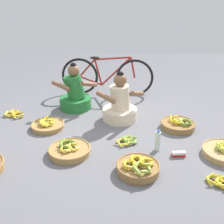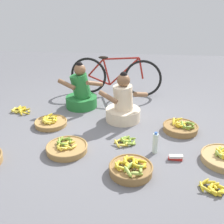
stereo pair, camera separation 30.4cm
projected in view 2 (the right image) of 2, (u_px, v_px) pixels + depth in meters
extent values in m
plane|color=slate|center=(113.00, 129.00, 3.83)|extent=(10.00, 10.00, 0.00)
cylinder|color=beige|center=(123.00, 114.00, 4.06)|extent=(0.52, 0.52, 0.18)
cylinder|color=beige|center=(123.00, 98.00, 3.94)|extent=(0.39, 0.38, 0.38)
sphere|color=brown|center=(124.00, 80.00, 3.83)|extent=(0.19, 0.19, 0.19)
sphere|color=black|center=(124.00, 75.00, 3.80)|extent=(0.10, 0.10, 0.10)
cylinder|color=brown|center=(108.00, 97.00, 3.76)|extent=(0.30, 0.21, 0.16)
cylinder|color=brown|center=(141.00, 94.00, 3.86)|extent=(0.23, 0.29, 0.16)
cylinder|color=#237233|center=(81.00, 102.00, 4.52)|extent=(0.52, 0.52, 0.18)
cylinder|color=#237233|center=(81.00, 86.00, 4.41)|extent=(0.39, 0.34, 0.42)
sphere|color=brown|center=(80.00, 70.00, 4.30)|extent=(0.19, 0.19, 0.19)
sphere|color=black|center=(80.00, 65.00, 4.26)|extent=(0.10, 0.10, 0.10)
cylinder|color=brown|center=(67.00, 84.00, 4.25)|extent=(0.31, 0.17, 0.16)
cylinder|color=brown|center=(95.00, 84.00, 4.28)|extent=(0.26, 0.27, 0.16)
torus|color=black|center=(89.00, 76.00, 5.04)|extent=(0.69, 0.10, 0.68)
torus|color=black|center=(143.00, 79.00, 4.87)|extent=(0.69, 0.10, 0.68)
cylinder|color=maroon|center=(124.00, 72.00, 4.88)|extent=(0.55, 0.08, 0.55)
cylinder|color=maroon|center=(107.00, 72.00, 4.95)|extent=(0.15, 0.04, 0.49)
cylinder|color=maroon|center=(121.00, 58.00, 4.79)|extent=(0.65, 0.09, 0.08)
cylinder|color=maroon|center=(99.00, 80.00, 5.04)|extent=(0.42, 0.07, 0.18)
cylinder|color=maroon|center=(96.00, 68.00, 4.95)|extent=(0.32, 0.06, 0.35)
cylinder|color=maroon|center=(141.00, 68.00, 4.80)|extent=(0.11, 0.04, 0.38)
ellipsoid|color=black|center=(103.00, 57.00, 4.85)|extent=(0.18, 0.08, 0.05)
ellipsoid|color=gold|center=(223.00, 149.00, 3.17)|extent=(0.14, 0.07, 0.06)
ellipsoid|color=gold|center=(218.00, 149.00, 3.15)|extent=(0.11, 0.13, 0.07)
ellipsoid|color=gold|center=(219.00, 152.00, 3.09)|extent=(0.10, 0.13, 0.08)
sphere|color=#382D19|center=(223.00, 151.00, 3.11)|extent=(0.03, 0.03, 0.03)
ellipsoid|color=#9EB747|center=(224.00, 151.00, 3.11)|extent=(0.13, 0.09, 0.07)
ellipsoid|color=#9EB747|center=(219.00, 151.00, 3.12)|extent=(0.13, 0.08, 0.08)
ellipsoid|color=#9EB747|center=(217.00, 152.00, 3.09)|extent=(0.08, 0.13, 0.08)
ellipsoid|color=#9EB747|center=(219.00, 155.00, 3.04)|extent=(0.10, 0.13, 0.08)
ellipsoid|color=#9EB747|center=(224.00, 156.00, 3.02)|extent=(0.13, 0.04, 0.07)
sphere|color=#382D19|center=(222.00, 154.00, 3.07)|extent=(0.03, 0.03, 0.03)
ellipsoid|color=gold|center=(223.00, 151.00, 3.10)|extent=(0.14, 0.10, 0.09)
ellipsoid|color=gold|center=(221.00, 154.00, 3.04)|extent=(0.06, 0.15, 0.09)
ellipsoid|color=gold|center=(224.00, 157.00, 3.01)|extent=(0.14, 0.12, 0.08)
cylinder|color=#A87F47|center=(67.00, 149.00, 3.27)|extent=(0.49, 0.49, 0.07)
torus|color=#A87F47|center=(67.00, 146.00, 3.26)|extent=(0.51, 0.51, 0.02)
ellipsoid|color=yellow|center=(74.00, 146.00, 3.22)|extent=(0.06, 0.12, 0.05)
ellipsoid|color=yellow|center=(72.00, 143.00, 3.28)|extent=(0.12, 0.03, 0.07)
ellipsoid|color=yellow|center=(67.00, 144.00, 3.25)|extent=(0.05, 0.12, 0.07)
ellipsoid|color=yellow|center=(69.00, 147.00, 3.19)|extent=(0.12, 0.05, 0.07)
sphere|color=#382D19|center=(70.00, 145.00, 3.24)|extent=(0.03, 0.03, 0.03)
ellipsoid|color=olive|center=(70.00, 141.00, 3.30)|extent=(0.06, 0.16, 0.09)
ellipsoid|color=olive|center=(69.00, 140.00, 3.34)|extent=(0.15, 0.11, 0.08)
ellipsoid|color=olive|center=(65.00, 139.00, 3.36)|extent=(0.16, 0.06, 0.07)
ellipsoid|color=olive|center=(60.00, 141.00, 3.32)|extent=(0.08, 0.16, 0.08)
ellipsoid|color=olive|center=(59.00, 142.00, 3.29)|extent=(0.06, 0.16, 0.08)
ellipsoid|color=olive|center=(61.00, 144.00, 3.24)|extent=(0.16, 0.08, 0.08)
ellipsoid|color=olive|center=(66.00, 144.00, 3.23)|extent=(0.15, 0.09, 0.09)
sphere|color=#382D19|center=(65.00, 142.00, 3.30)|extent=(0.03, 0.03, 0.03)
ellipsoid|color=yellow|center=(67.00, 147.00, 3.20)|extent=(0.04, 0.12, 0.05)
ellipsoid|color=yellow|center=(66.00, 145.00, 3.25)|extent=(0.12, 0.08, 0.05)
ellipsoid|color=yellow|center=(62.00, 144.00, 3.25)|extent=(0.12, 0.07, 0.07)
ellipsoid|color=yellow|center=(59.00, 146.00, 3.22)|extent=(0.04, 0.12, 0.07)
ellipsoid|color=yellow|center=(59.00, 148.00, 3.18)|extent=(0.10, 0.10, 0.05)
ellipsoid|color=yellow|center=(64.00, 148.00, 3.16)|extent=(0.12, 0.08, 0.07)
sphere|color=#382D19|center=(63.00, 146.00, 3.21)|extent=(0.03, 0.03, 0.03)
cylinder|color=olive|center=(180.00, 128.00, 3.75)|extent=(0.47, 0.47, 0.08)
torus|color=olive|center=(181.00, 126.00, 3.74)|extent=(0.49, 0.49, 0.02)
ellipsoid|color=olive|center=(193.00, 125.00, 3.67)|extent=(0.06, 0.16, 0.10)
ellipsoid|color=olive|center=(190.00, 124.00, 3.73)|extent=(0.14, 0.14, 0.07)
ellipsoid|color=olive|center=(185.00, 123.00, 3.76)|extent=(0.16, 0.09, 0.06)
ellipsoid|color=olive|center=(182.00, 125.00, 3.69)|extent=(0.05, 0.16, 0.09)
ellipsoid|color=olive|center=(185.00, 127.00, 3.65)|extent=(0.15, 0.13, 0.07)
ellipsoid|color=olive|center=(190.00, 127.00, 3.63)|extent=(0.16, 0.10, 0.07)
sphere|color=#382D19|center=(187.00, 125.00, 3.69)|extent=(0.03, 0.03, 0.03)
ellipsoid|color=yellow|center=(184.00, 123.00, 3.75)|extent=(0.07, 0.16, 0.08)
ellipsoid|color=yellow|center=(177.00, 120.00, 3.83)|extent=(0.16, 0.06, 0.09)
ellipsoid|color=yellow|center=(174.00, 121.00, 3.78)|extent=(0.06, 0.16, 0.09)
ellipsoid|color=yellow|center=(180.00, 124.00, 3.70)|extent=(0.16, 0.06, 0.09)
sphere|color=#382D19|center=(179.00, 122.00, 3.77)|extent=(0.03, 0.03, 0.03)
ellipsoid|color=gold|center=(184.00, 125.00, 3.72)|extent=(0.05, 0.12, 0.06)
ellipsoid|color=gold|center=(182.00, 123.00, 3.75)|extent=(0.11, 0.10, 0.07)
ellipsoid|color=gold|center=(179.00, 123.00, 3.76)|extent=(0.12, 0.06, 0.06)
ellipsoid|color=gold|center=(177.00, 124.00, 3.73)|extent=(0.07, 0.12, 0.07)
ellipsoid|color=gold|center=(177.00, 125.00, 3.70)|extent=(0.08, 0.12, 0.05)
ellipsoid|color=gold|center=(180.00, 126.00, 3.67)|extent=(0.12, 0.05, 0.08)
ellipsoid|color=gold|center=(184.00, 126.00, 3.68)|extent=(0.10, 0.11, 0.06)
sphere|color=#382D19|center=(180.00, 125.00, 3.71)|extent=(0.03, 0.03, 0.03)
cylinder|color=olive|center=(131.00, 170.00, 2.88)|extent=(0.46, 0.46, 0.09)
torus|color=olive|center=(131.00, 166.00, 2.86)|extent=(0.48, 0.48, 0.02)
ellipsoid|color=gold|center=(144.00, 165.00, 2.83)|extent=(0.07, 0.14, 0.07)
ellipsoid|color=gold|center=(142.00, 161.00, 2.90)|extent=(0.13, 0.09, 0.07)
ellipsoid|color=gold|center=(136.00, 162.00, 2.90)|extent=(0.13, 0.11, 0.06)
ellipsoid|color=gold|center=(134.00, 163.00, 2.86)|extent=(0.04, 0.13, 0.08)
ellipsoid|color=gold|center=(137.00, 167.00, 2.80)|extent=(0.14, 0.08, 0.09)
ellipsoid|color=gold|center=(142.00, 167.00, 2.80)|extent=(0.13, 0.10, 0.08)
sphere|color=#382D19|center=(139.00, 164.00, 2.85)|extent=(0.03, 0.03, 0.03)
ellipsoid|color=gold|center=(136.00, 161.00, 2.90)|extent=(0.07, 0.14, 0.07)
ellipsoid|color=gold|center=(134.00, 160.00, 2.93)|extent=(0.12, 0.12, 0.06)
ellipsoid|color=gold|center=(129.00, 159.00, 2.94)|extent=(0.14, 0.09, 0.06)
ellipsoid|color=gold|center=(125.00, 160.00, 2.91)|extent=(0.07, 0.14, 0.09)
ellipsoid|color=gold|center=(125.00, 162.00, 2.88)|extent=(0.07, 0.14, 0.08)
ellipsoid|color=gold|center=(128.00, 164.00, 2.85)|extent=(0.14, 0.09, 0.07)
ellipsoid|color=gold|center=(133.00, 165.00, 2.85)|extent=(0.13, 0.10, 0.06)
sphere|color=#382D19|center=(130.00, 162.00, 2.89)|extent=(0.03, 0.03, 0.03)
ellipsoid|color=yellow|center=(127.00, 165.00, 2.83)|extent=(0.06, 0.12, 0.07)
ellipsoid|color=yellow|center=(123.00, 163.00, 2.87)|extent=(0.12, 0.06, 0.07)
ellipsoid|color=yellow|center=(117.00, 164.00, 2.85)|extent=(0.08, 0.12, 0.07)
ellipsoid|color=yellow|center=(117.00, 166.00, 2.81)|extent=(0.09, 0.12, 0.08)
ellipsoid|color=yellow|center=(122.00, 168.00, 2.78)|extent=(0.12, 0.04, 0.08)
sphere|color=#382D19|center=(122.00, 166.00, 2.83)|extent=(0.03, 0.03, 0.03)
ellipsoid|color=#9EB747|center=(141.00, 170.00, 2.74)|extent=(0.04, 0.16, 0.10)
ellipsoid|color=#9EB747|center=(137.00, 166.00, 2.80)|extent=(0.16, 0.11, 0.09)
ellipsoid|color=#9EB747|center=(128.00, 167.00, 2.79)|extent=(0.12, 0.16, 0.08)
ellipsoid|color=#9EB747|center=(128.00, 172.00, 2.72)|extent=(0.12, 0.16, 0.09)
ellipsoid|color=#9EB747|center=(137.00, 173.00, 2.69)|extent=(0.16, 0.11, 0.09)
sphere|color=#382D19|center=(134.00, 170.00, 2.75)|extent=(0.03, 0.03, 0.03)
cylinder|color=#A87F47|center=(51.00, 123.00, 3.92)|extent=(0.46, 0.46, 0.06)
torus|color=#A87F47|center=(51.00, 121.00, 3.91)|extent=(0.47, 0.47, 0.02)
ellipsoid|color=gold|center=(56.00, 120.00, 3.91)|extent=(0.07, 0.16, 0.06)
ellipsoid|color=gold|center=(53.00, 117.00, 3.95)|extent=(0.15, 0.06, 0.09)
ellipsoid|color=gold|center=(47.00, 119.00, 3.90)|extent=(0.03, 0.15, 0.08)
ellipsoid|color=gold|center=(50.00, 122.00, 3.84)|extent=(0.15, 0.03, 0.06)
sphere|color=#382D19|center=(51.00, 120.00, 3.90)|extent=(0.03, 0.03, 0.03)
ellipsoid|color=yellow|center=(54.00, 118.00, 3.94)|extent=(0.07, 0.16, 0.10)
ellipsoid|color=yellow|center=(53.00, 117.00, 3.98)|extent=(0.14, 0.12, 0.08)
ellipsoid|color=yellow|center=(48.00, 116.00, 3.99)|extent=(0.15, 0.11, 0.10)
ellipsoid|color=yellow|center=(45.00, 119.00, 3.93)|extent=(0.07, 0.16, 0.06)
ellipsoid|color=yellow|center=(46.00, 120.00, 3.89)|extent=(0.15, 0.12, 0.07)
ellipsoid|color=yellow|center=(50.00, 120.00, 3.88)|extent=(0.16, 0.10, 0.07)
sphere|color=#382D19|center=(49.00, 118.00, 3.93)|extent=(0.03, 0.03, 0.03)
ellipsoid|color=yellow|center=(54.00, 120.00, 3.88)|extent=(0.06, 0.16, 0.09)
ellipsoid|color=yellow|center=(53.00, 118.00, 3.93)|extent=(0.15, 0.12, 0.09)
ellipsoid|color=yellow|center=(50.00, 118.00, 3.94)|extent=(0.16, 0.06, 0.07)
ellipsoid|color=yellow|center=(46.00, 119.00, 3.91)|extent=(0.10, 0.16, 0.07)
ellipsoid|color=yellow|center=(45.00, 121.00, 3.86)|extent=(0.11, 0.16, 0.06)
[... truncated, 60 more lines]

